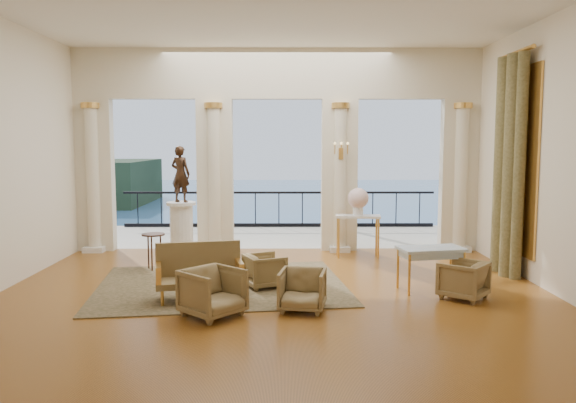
{
  "coord_description": "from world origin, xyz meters",
  "views": [
    {
      "loc": [
        0.16,
        -8.79,
        2.43
      ],
      "look_at": [
        0.22,
        0.6,
        1.45
      ],
      "focal_mm": 35.0,
      "sensor_mm": 36.0,
      "label": 1
    }
  ],
  "objects_px": {
    "armchair_d": "(265,269)",
    "settee": "(199,272)",
    "statue": "(180,174)",
    "console_table": "(358,222)",
    "armchair_b": "(302,288)",
    "armchair_c": "(463,278)",
    "armchair_a": "(213,290)",
    "game_table": "(431,252)",
    "pedestal": "(182,231)",
    "side_table": "(153,239)"
  },
  "relations": [
    {
      "from": "armchair_d",
      "to": "settee",
      "type": "height_order",
      "value": "settee"
    },
    {
      "from": "statue",
      "to": "console_table",
      "type": "distance_m",
      "value": 3.88
    },
    {
      "from": "armchair_b",
      "to": "armchair_c",
      "type": "xyz_separation_m",
      "value": [
        2.54,
        0.61,
        -0.0
      ]
    },
    {
      "from": "armchair_c",
      "to": "console_table",
      "type": "relative_size",
      "value": 0.67
    },
    {
      "from": "armchair_a",
      "to": "game_table",
      "type": "height_order",
      "value": "armchair_a"
    },
    {
      "from": "console_table",
      "to": "game_table",
      "type": "bearing_deg",
      "value": -66.6
    },
    {
      "from": "armchair_b",
      "to": "pedestal",
      "type": "height_order",
      "value": "pedestal"
    },
    {
      "from": "armchair_d",
      "to": "settee",
      "type": "distance_m",
      "value": 1.23
    },
    {
      "from": "side_table",
      "to": "armchair_a",
      "type": "bearing_deg",
      "value": -62.61
    },
    {
      "from": "armchair_a",
      "to": "side_table",
      "type": "distance_m",
      "value": 3.27
    },
    {
      "from": "statue",
      "to": "pedestal",
      "type": "bearing_deg",
      "value": -67.85
    },
    {
      "from": "statue",
      "to": "console_table",
      "type": "relative_size",
      "value": 1.19
    },
    {
      "from": "pedestal",
      "to": "console_table",
      "type": "distance_m",
      "value": 3.74
    },
    {
      "from": "armchair_a",
      "to": "console_table",
      "type": "bearing_deg",
      "value": 11.12
    },
    {
      "from": "armchair_b",
      "to": "game_table",
      "type": "relative_size",
      "value": 0.58
    },
    {
      "from": "armchair_d",
      "to": "armchair_c",
      "type": "bearing_deg",
      "value": -126.48
    },
    {
      "from": "armchair_d",
      "to": "pedestal",
      "type": "relative_size",
      "value": 0.52
    },
    {
      "from": "game_table",
      "to": "pedestal",
      "type": "distance_m",
      "value": 5.27
    },
    {
      "from": "settee",
      "to": "game_table",
      "type": "height_order",
      "value": "settee"
    },
    {
      "from": "armchair_a",
      "to": "console_table",
      "type": "relative_size",
      "value": 0.77
    },
    {
      "from": "armchair_d",
      "to": "settee",
      "type": "bearing_deg",
      "value": 101.57
    },
    {
      "from": "settee",
      "to": "game_table",
      "type": "distance_m",
      "value": 3.78
    },
    {
      "from": "armchair_d",
      "to": "armchair_a",
      "type": "bearing_deg",
      "value": 133.34
    },
    {
      "from": "settee",
      "to": "side_table",
      "type": "relative_size",
      "value": 2.0
    },
    {
      "from": "armchair_b",
      "to": "settee",
      "type": "height_order",
      "value": "settee"
    },
    {
      "from": "game_table",
      "to": "settee",
      "type": "bearing_deg",
      "value": 176.9
    },
    {
      "from": "settee",
      "to": "side_table",
      "type": "bearing_deg",
      "value": 108.12
    },
    {
      "from": "armchair_c",
      "to": "settee",
      "type": "relative_size",
      "value": 0.47
    },
    {
      "from": "armchair_a",
      "to": "console_table",
      "type": "height_order",
      "value": "console_table"
    },
    {
      "from": "armchair_a",
      "to": "pedestal",
      "type": "bearing_deg",
      "value": 59.22
    },
    {
      "from": "game_table",
      "to": "statue",
      "type": "xyz_separation_m",
      "value": [
        -4.58,
        2.6,
        1.14
      ]
    },
    {
      "from": "console_table",
      "to": "statue",
      "type": "bearing_deg",
      "value": -171.22
    },
    {
      "from": "console_table",
      "to": "armchair_b",
      "type": "bearing_deg",
      "value": -102.35
    },
    {
      "from": "statue",
      "to": "armchair_c",
      "type": "bearing_deg",
      "value": 170.1
    },
    {
      "from": "game_table",
      "to": "armchair_c",
      "type": "bearing_deg",
      "value": -63.73
    },
    {
      "from": "armchair_b",
      "to": "statue",
      "type": "distance_m",
      "value": 4.67
    },
    {
      "from": "armchair_b",
      "to": "side_table",
      "type": "bearing_deg",
      "value": 146.37
    },
    {
      "from": "armchair_c",
      "to": "pedestal",
      "type": "relative_size",
      "value": 0.55
    },
    {
      "from": "statue",
      "to": "side_table",
      "type": "xyz_separation_m",
      "value": [
        -0.34,
        -1.09,
        -1.18
      ]
    },
    {
      "from": "armchair_b",
      "to": "settee",
      "type": "distance_m",
      "value": 1.71
    },
    {
      "from": "statue",
      "to": "console_table",
      "type": "height_order",
      "value": "statue"
    },
    {
      "from": "settee",
      "to": "armchair_d",
      "type": "bearing_deg",
      "value": 22.91
    },
    {
      "from": "armchair_a",
      "to": "armchair_d",
      "type": "height_order",
      "value": "armchair_a"
    },
    {
      "from": "game_table",
      "to": "console_table",
      "type": "distance_m",
      "value": 2.89
    },
    {
      "from": "armchair_b",
      "to": "statue",
      "type": "xyz_separation_m",
      "value": [
        -2.43,
        3.72,
        1.46
      ]
    },
    {
      "from": "armchair_d",
      "to": "console_table",
      "type": "xyz_separation_m",
      "value": [
        1.9,
        2.55,
        0.43
      ]
    },
    {
      "from": "pedestal",
      "to": "statue",
      "type": "height_order",
      "value": "statue"
    },
    {
      "from": "settee",
      "to": "pedestal",
      "type": "bearing_deg",
      "value": 92.84
    },
    {
      "from": "armchair_b",
      "to": "game_table",
      "type": "distance_m",
      "value": 2.45
    },
    {
      "from": "settee",
      "to": "game_table",
      "type": "relative_size",
      "value": 1.25
    }
  ]
}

